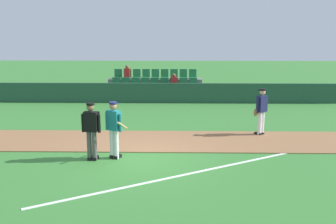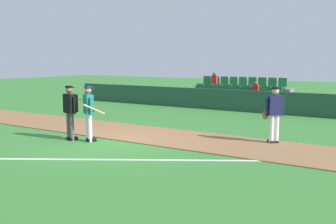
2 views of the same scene
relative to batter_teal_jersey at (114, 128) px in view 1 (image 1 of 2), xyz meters
The scene contains 8 objects.
ground_plane 1.17m from the batter_teal_jersey, ahead, with size 80.00×80.00×0.00m, color #387A33.
infield_dirt_path 2.22m from the batter_teal_jersey, 71.02° to the left, with size 28.00×2.68×0.03m, color #936642.
foul_line_chalk 3.80m from the batter_teal_jersey, ahead, with size 12.00×0.10×0.01m, color white.
dugout_fence 9.42m from the batter_teal_jersey, 86.04° to the left, with size 20.00×0.16×1.08m, color #234C38.
stadium_bleachers 10.87m from the batter_teal_jersey, 86.58° to the left, with size 5.55×2.10×1.90m.
batter_teal_jersey is the anchor object (origin of this frame).
umpire_home_plate 0.67m from the batter_teal_jersey, 165.48° to the right, with size 0.59×0.34×1.76m.
runner_navy_jersey 5.75m from the batter_teal_jersey, 28.92° to the left, with size 0.59×0.48×1.76m.
Camera 1 is at (1.21, -11.24, 3.82)m, focal length 40.97 mm.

